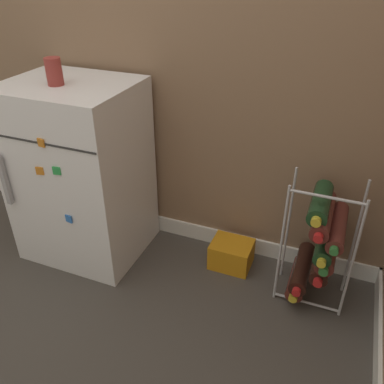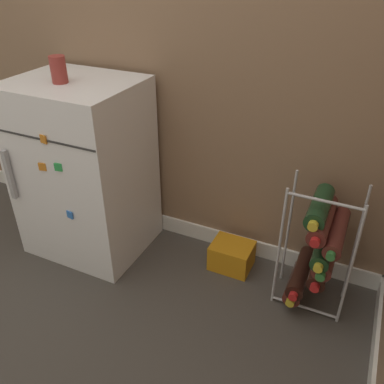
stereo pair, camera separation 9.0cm
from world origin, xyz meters
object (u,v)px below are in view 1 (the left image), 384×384
Objects in this scene: wine_rack at (319,244)px; fridge_top_cup at (54,72)px; mini_fridge at (81,172)px; soda_box at (231,254)px.

wine_rack is 1.35m from fridge_top_cup.
mini_fridge reaches higher than soda_box.
soda_box is at bearing 12.33° from fridge_top_cup.
wine_rack is (1.16, 0.06, -0.14)m from mini_fridge.
fridge_top_cup reaches higher than soda_box.
soda_box is at bearing 170.99° from wine_rack.
mini_fridge is 4.41× the size of soda_box.
mini_fridge reaches higher than wine_rack.
mini_fridge is at bearing 66.26° from fridge_top_cup.
mini_fridge is 7.79× the size of fridge_top_cup.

